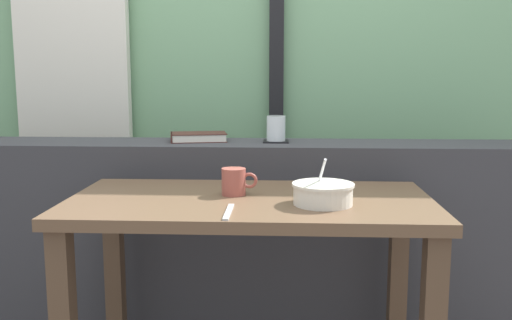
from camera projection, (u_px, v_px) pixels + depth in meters
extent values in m
cube|color=#7AAD7F|center=(248.00, 11.00, 2.82)|extent=(4.80, 0.08, 2.80)
cube|color=silver|center=(72.00, 41.00, 2.78)|extent=(0.56, 0.06, 2.50)
cube|color=black|center=(277.00, 30.00, 2.76)|extent=(0.07, 0.05, 2.60)
cube|color=#38383D|center=(237.00, 243.00, 2.31)|extent=(2.80, 0.31, 0.82)
cube|color=brown|center=(115.00, 283.00, 2.07)|extent=(0.06, 0.06, 0.68)
cube|color=brown|center=(397.00, 288.00, 2.02)|extent=(0.06, 0.06, 0.68)
cube|color=brown|center=(250.00, 203.00, 1.75)|extent=(1.12, 0.58, 0.03)
cube|color=black|center=(276.00, 141.00, 2.25)|extent=(0.10, 0.10, 0.00)
cylinder|color=white|center=(276.00, 128.00, 2.25)|extent=(0.07, 0.07, 0.10)
cylinder|color=orange|center=(276.00, 133.00, 2.25)|extent=(0.07, 0.07, 0.06)
cube|color=#47231E|center=(199.00, 141.00, 2.28)|extent=(0.24, 0.18, 0.00)
cube|color=silver|center=(199.00, 137.00, 2.28)|extent=(0.23, 0.17, 0.03)
cube|color=#47231E|center=(199.00, 133.00, 2.28)|extent=(0.24, 0.18, 0.00)
cube|color=#47231E|center=(171.00, 137.00, 2.27)|extent=(0.03, 0.14, 0.03)
cylinder|color=silver|center=(323.00, 194.00, 1.66)|extent=(0.17, 0.17, 0.06)
cylinder|color=silver|center=(323.00, 185.00, 1.65)|extent=(0.18, 0.18, 0.01)
cylinder|color=tan|center=(323.00, 196.00, 1.66)|extent=(0.15, 0.15, 0.04)
cylinder|color=silver|center=(320.00, 177.00, 1.68)|extent=(0.03, 0.12, 0.13)
ellipsoid|color=silver|center=(320.00, 189.00, 1.70)|extent=(0.03, 0.05, 0.01)
cube|color=silver|center=(229.00, 212.00, 1.56)|extent=(0.02, 0.17, 0.01)
cylinder|color=#9E4C42|center=(234.00, 182.00, 1.79)|extent=(0.08, 0.08, 0.08)
torus|color=#9E4C42|center=(250.00, 180.00, 1.78)|extent=(0.05, 0.01, 0.05)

